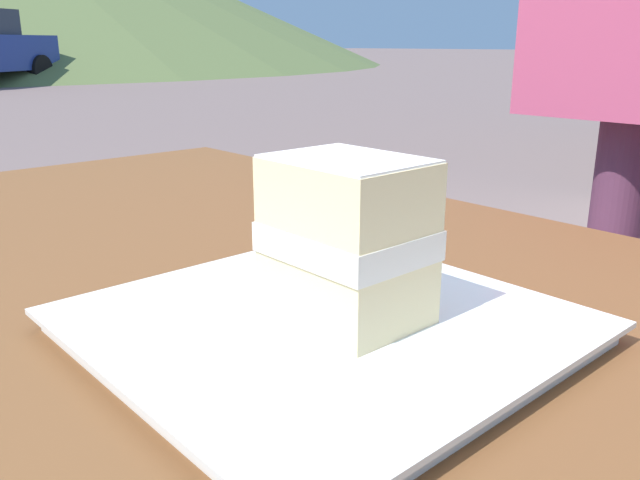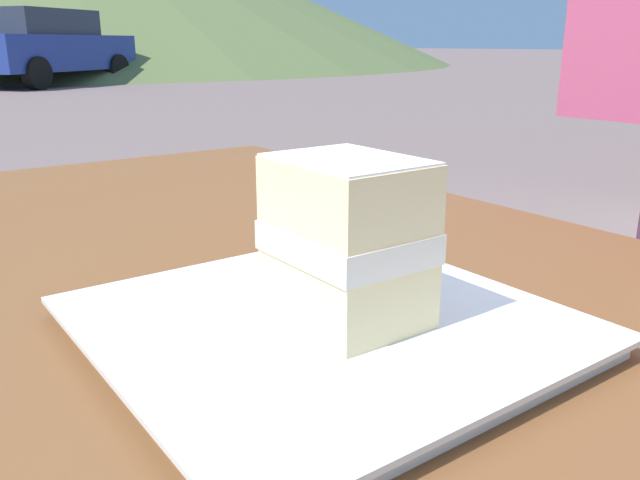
{
  "view_description": "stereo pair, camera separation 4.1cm",
  "coord_description": "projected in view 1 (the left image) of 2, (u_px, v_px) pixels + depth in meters",
  "views": [
    {
      "loc": [
        -0.41,
        0.27,
        0.88
      ],
      "look_at": [
        -0.11,
        0.0,
        0.76
      ],
      "focal_mm": 36.41,
      "sensor_mm": 36.0,
      "label": 1
    },
    {
      "loc": [
        -0.43,
        0.23,
        0.88
      ],
      "look_at": [
        -0.11,
        0.0,
        0.76
      ],
      "focal_mm": 36.41,
      "sensor_mm": 36.0,
      "label": 2
    }
  ],
  "objects": [
    {
      "name": "cake_slice",
      "position": [
        347.0,
        240.0,
        0.41
      ],
      "size": [
        0.1,
        0.09,
        0.11
      ],
      "color": "beige",
      "rests_on": "dessert_plate"
    },
    {
      "name": "patio_table",
      "position": [
        234.0,
        405.0,
        0.54
      ],
      "size": [
        1.3,
        0.78,
        0.69
      ],
      "color": "brown",
      "rests_on": "ground"
    },
    {
      "name": "dessert_plate",
      "position": [
        320.0,
        327.0,
        0.43
      ],
      "size": [
        0.29,
        0.29,
        0.02
      ],
      "color": "white",
      "rests_on": "patio_table"
    }
  ]
}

